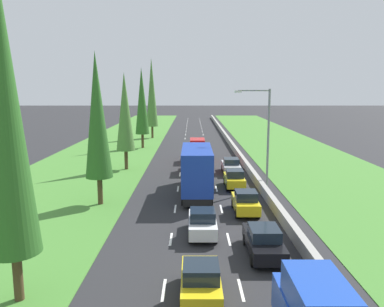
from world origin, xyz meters
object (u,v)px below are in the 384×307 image
Objects in this scene: blue_box_truck_centre_lane at (196,170)px; silver_sedan_right_lane at (230,166)px; poplar_tree_second at (96,116)px; street_light_mast at (264,131)px; poplar_tree_fourth at (141,101)px; poplar_tree_third at (124,112)px; poplar_tree_fifth at (151,93)px; white_hatchback_centre_lane at (202,223)px; yellow_hatchback_right_lane at (245,202)px; poplar_tree_nearest at (3,104)px; maroon_van_centre_lane at (197,159)px; yellow_hatchback_right_lane_fourth at (234,179)px; black_sedan_right_lane at (263,241)px; yellow_hatchback_centre_lane at (200,281)px; red_van_centre_lane at (197,150)px.

blue_box_truck_centre_lane is 2.09× the size of silver_sedan_right_lane.
street_light_mast is at bearing 20.49° from poplar_tree_second.
blue_box_truck_centre_lane is at bearing -73.29° from poplar_tree_fourth.
poplar_tree_third reaches higher than street_light_mast.
white_hatchback_centre_lane is at bearing -80.62° from poplar_tree_fifth.
poplar_tree_second reaches higher than blue_box_truck_centre_lane.
street_light_mast is at bearing -69.22° from poplar_tree_fifth.
yellow_hatchback_right_lane is at bearing -109.66° from street_light_mast.
maroon_van_centre_lane is at bearing 73.07° from poplar_tree_nearest.
blue_box_truck_centre_lane is 9.60m from maroon_van_centre_lane.
poplar_tree_third reaches higher than maroon_van_centre_lane.
silver_sedan_right_lane is at bearing 65.49° from poplar_tree_nearest.
poplar_tree_nearest is 23.93m from street_light_mast.
poplar_tree_fourth is (-0.16, 15.99, 0.69)m from poplar_tree_third.
yellow_hatchback_right_lane is 0.87× the size of silver_sedan_right_lane.
yellow_hatchback_right_lane_fourth is at bearing -92.80° from silver_sedan_right_lane.
maroon_van_centre_lane reaches higher than yellow_hatchback_right_lane_fourth.
blue_box_truck_centre_lane is at bearing -53.52° from poplar_tree_third.
black_sedan_right_lane and silver_sedan_right_lane have the same top height.
yellow_hatchback_right_lane_fourth is at bearing 74.57° from white_hatchback_centre_lane.
poplar_tree_nearest is (-11.32, -19.21, 7.59)m from yellow_hatchback_right_lane_fourth.
blue_box_truck_centre_lane reaches higher than yellow_hatchback_centre_lane.
white_hatchback_centre_lane is (-3.26, 2.87, 0.02)m from black_sedan_right_lane.
yellow_hatchback_right_lane is at bearing -11.05° from poplar_tree_second.
red_van_centre_lane reaches higher than yellow_hatchback_right_lane.
black_sedan_right_lane is at bearing 22.04° from poplar_tree_nearest.
poplar_tree_second reaches higher than silver_sedan_right_lane.
poplar_tree_fifth is (-7.92, 29.17, 6.90)m from maroon_van_centre_lane.
poplar_tree_nearest reaches higher than black_sedan_right_lane.
blue_box_truck_centre_lane is 0.80× the size of poplar_tree_second.
street_light_mast reaches higher than black_sedan_right_lane.
poplar_tree_second is at bearing 139.64° from black_sedan_right_lane.
silver_sedan_right_lane is 13.04m from poplar_tree_third.
poplar_tree_fourth reaches higher than silver_sedan_right_lane.
white_hatchback_centre_lane is 0.26× the size of poplar_tree_nearest.
silver_sedan_right_lane is at bearing 66.25° from blue_box_truck_centre_lane.
white_hatchback_centre_lane is 0.80× the size of red_van_centre_lane.
poplar_tree_nearest is at bearing -137.29° from white_hatchback_centre_lane.
silver_sedan_right_lane is at bearing 88.79° from yellow_hatchback_right_lane.
black_sedan_right_lane is 1.00× the size of silver_sedan_right_lane.
white_hatchback_centre_lane is 25.21m from red_van_centre_lane.
poplar_tree_third is at bearing 126.48° from blue_box_truck_centre_lane.
poplar_tree_fifth is (-11.20, 36.39, 7.46)m from yellow_hatchback_right_lane_fourth.
blue_box_truck_centre_lane is at bearing -146.18° from yellow_hatchback_right_lane_fourth.
poplar_tree_nearest is 1.21× the size of poplar_tree_fourth.
poplar_tree_fifth is (-11.22, 43.73, 7.46)m from yellow_hatchback_right_lane.
poplar_tree_third is (0.03, 27.43, -1.97)m from poplar_tree_nearest.
yellow_hatchback_right_lane_fourth is at bearing 59.48° from poplar_tree_nearest.
poplar_tree_fifth is (0.26, 12.19, 1.15)m from poplar_tree_fourth.
poplar_tree_nearest reaches higher than poplar_tree_fifth.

